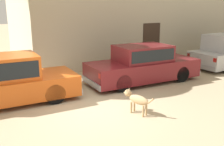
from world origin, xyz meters
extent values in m
plane|color=tan|center=(0.00, 0.00, 0.00)|extent=(80.00, 80.00, 0.00)
cube|color=#D15619|center=(-2.12, 1.57, 0.48)|extent=(4.38, 1.83, 0.66)
cube|color=#D15619|center=(-2.16, 1.57, 1.17)|extent=(2.03, 1.52, 0.71)
cube|color=black|center=(-2.16, 1.57, 1.18)|extent=(1.88, 1.54, 0.50)
cube|color=#999BA0|center=(0.03, 1.50, 0.26)|extent=(0.17, 1.67, 0.20)
sphere|color=silver|center=(0.08, 2.17, 0.63)|extent=(0.20, 0.20, 0.20)
sphere|color=silver|center=(0.04, 0.83, 0.63)|extent=(0.20, 0.20, 0.20)
cylinder|color=black|center=(-0.80, 2.28, 0.32)|extent=(0.65, 0.22, 0.64)
cylinder|color=black|center=(-0.84, 0.78, 0.32)|extent=(0.65, 0.22, 0.64)
cube|color=maroon|center=(3.01, 1.41, 0.51)|extent=(4.58, 1.88, 0.72)
cube|color=maroon|center=(2.96, 1.41, 1.17)|extent=(2.14, 1.54, 0.62)
cube|color=black|center=(2.96, 1.41, 1.18)|extent=(1.97, 1.56, 0.43)
cube|color=#999BA0|center=(5.25, 1.32, 0.26)|extent=(0.19, 1.67, 0.20)
cube|color=#999BA0|center=(0.77, 1.50, 0.26)|extent=(0.19, 1.67, 0.20)
sphere|color=silver|center=(5.30, 1.99, 0.67)|extent=(0.20, 0.20, 0.20)
sphere|color=silver|center=(5.25, 0.65, 0.67)|extent=(0.20, 0.20, 0.20)
cube|color=red|center=(0.80, 2.23, 0.69)|extent=(0.05, 0.18, 0.18)
cube|color=red|center=(0.74, 0.77, 0.69)|extent=(0.05, 0.18, 0.18)
cylinder|color=black|center=(4.39, 2.11, 0.32)|extent=(0.64, 0.22, 0.63)
cylinder|color=black|center=(4.33, 0.61, 0.32)|extent=(0.64, 0.22, 0.63)
cylinder|color=black|center=(1.68, 2.21, 0.32)|extent=(0.64, 0.22, 0.63)
cylinder|color=black|center=(1.62, 0.71, 0.32)|extent=(0.64, 0.22, 0.63)
cube|color=#999BA0|center=(6.31, 1.41, 0.26)|extent=(0.18, 1.71, 0.20)
cube|color=red|center=(6.29, 2.16, 0.67)|extent=(0.05, 0.18, 0.18)
cube|color=red|center=(6.34, 0.66, 0.67)|extent=(0.05, 0.18, 0.18)
cylinder|color=black|center=(7.19, 2.21, 0.33)|extent=(0.66, 0.22, 0.66)
cube|color=#38281E|center=(5.54, 4.15, 1.05)|extent=(1.10, 0.02, 2.10)
cylinder|color=tan|center=(0.82, -1.02, 0.17)|extent=(0.06, 0.06, 0.33)
cylinder|color=tan|center=(0.95, -0.98, 0.17)|extent=(0.06, 0.06, 0.33)
cylinder|color=tan|center=(0.94, -1.42, 0.17)|extent=(0.06, 0.06, 0.33)
cylinder|color=tan|center=(1.08, -1.38, 0.17)|extent=(0.06, 0.06, 0.33)
ellipsoid|color=tan|center=(0.95, -1.20, 0.43)|extent=(0.38, 0.68, 0.26)
sphere|color=tan|center=(0.83, -0.82, 0.54)|extent=(0.20, 0.20, 0.20)
cone|color=tan|center=(0.80, -0.72, 0.53)|extent=(0.14, 0.14, 0.11)
cone|color=tan|center=(0.77, -0.84, 0.63)|extent=(0.09, 0.09, 0.09)
cone|color=tan|center=(0.89, -0.80, 0.63)|extent=(0.09, 0.09, 0.09)
cylinder|color=tan|center=(1.07, -1.59, 0.50)|extent=(0.10, 0.20, 0.19)
camera|label=1|loc=(-3.15, -6.84, 2.99)|focal=42.12mm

